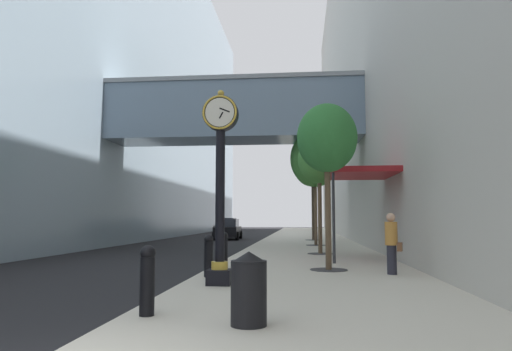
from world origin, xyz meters
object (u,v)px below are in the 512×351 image
at_px(bollard_fourth, 224,249).
at_px(car_grey_mid, 227,228).
at_px(street_clock, 220,176).
at_px(bollard_third, 209,255).
at_px(street_tree_mid_near, 319,160).
at_px(pedestrian_walking, 392,242).
at_px(street_tree_far, 312,164).
at_px(street_tree_near, 327,140).
at_px(street_tree_mid_far, 315,159).
at_px(bollard_nearest, 147,279).
at_px(trash_bin, 249,287).
at_px(car_black_near, 228,229).

height_order(bollard_fourth, car_grey_mid, car_grey_mid).
distance_m(street_clock, bollard_fourth, 4.34).
height_order(bollard_third, street_tree_mid_near, street_tree_mid_near).
bearing_deg(street_clock, pedestrian_walking, 29.07).
bearing_deg(car_grey_mid, street_clock, -81.07).
bearing_deg(bollard_fourth, street_tree_mid_near, 60.87).
xyz_separation_m(bollard_third, street_tree_far, (3.22, 20.82, 4.76)).
bearing_deg(street_tree_near, street_tree_mid_far, 90.00).
bearing_deg(bollard_third, bollard_fourth, 90.00).
bearing_deg(street_tree_near, pedestrian_walking, -28.30).
distance_m(bollard_third, pedestrian_walking, 5.00).
xyz_separation_m(bollard_fourth, street_tree_mid_near, (3.22, 5.78, 3.48)).
xyz_separation_m(bollard_nearest, bollard_third, (0.00, 4.88, 0.00)).
xyz_separation_m(street_tree_mid_far, pedestrian_walking, (1.67, -13.50, -4.03)).
bearing_deg(pedestrian_walking, street_tree_mid_near, 103.05).
relative_size(street_tree_near, street_tree_far, 0.72).
bearing_deg(street_tree_mid_far, street_tree_mid_near, -90.00).
bearing_deg(trash_bin, street_tree_far, 86.63).
height_order(car_black_near, car_grey_mid, car_grey_mid).
distance_m(street_tree_far, trash_bin, 26.69).
relative_size(bollard_fourth, street_tree_mid_far, 0.17).
xyz_separation_m(bollard_third, pedestrian_walking, (4.89, 1.02, 0.30)).
bearing_deg(bollard_nearest, bollard_fourth, 90.00).
distance_m(street_clock, car_grey_mid, 31.68).
distance_m(trash_bin, car_black_near, 30.02).
distance_m(street_tree_mid_near, street_tree_mid_far, 6.36).
bearing_deg(car_grey_mid, car_black_near, -79.87).
xyz_separation_m(bollard_fourth, car_black_near, (-3.36, 21.76, 0.07)).
relative_size(bollard_third, trash_bin, 1.05).
bearing_deg(car_black_near, street_tree_mid_far, -55.81).
bearing_deg(car_grey_mid, street_tree_near, -74.80).
bearing_deg(street_clock, street_tree_far, 83.12).
distance_m(street_clock, pedestrian_walking, 5.24).
bearing_deg(car_grey_mid, bollard_nearest, -82.83).
xyz_separation_m(bollard_fourth, pedestrian_walking, (4.89, -1.42, 0.30)).
xyz_separation_m(trash_bin, car_black_near, (-5.04, 29.60, 0.10)).
bearing_deg(street_tree_mid_far, street_tree_near, -90.00).
xyz_separation_m(street_tree_mid_near, street_tree_far, (0.00, 12.60, 1.28)).
xyz_separation_m(street_clock, car_grey_mid, (-4.91, 31.25, -1.84)).
distance_m(street_tree_far, car_grey_mid, 12.68).
xyz_separation_m(street_tree_mid_far, trash_bin, (-1.54, -19.91, -4.37)).
xyz_separation_m(bollard_nearest, bollard_fourth, (0.00, 7.31, 0.00)).
distance_m(bollard_fourth, car_grey_mid, 27.75).
relative_size(street_clock, pedestrian_walking, 2.74).
bearing_deg(bollard_fourth, car_grey_mid, 99.06).
distance_m(street_clock, street_tree_mid_far, 16.32).
distance_m(street_tree_mid_near, trash_bin, 14.14).
bearing_deg(street_tree_far, street_tree_mid_near, -90.00).
distance_m(street_tree_mid_far, car_grey_mid, 17.62).
distance_m(street_clock, street_tree_mid_near, 10.10).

